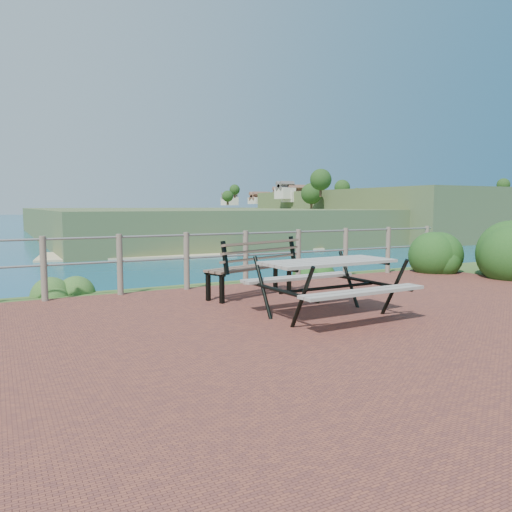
# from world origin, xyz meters

# --- Properties ---
(ground) EXTENTS (10.00, 7.00, 0.12)m
(ground) POSITION_xyz_m (0.00, 0.00, 0.00)
(ground) COLOR brown
(ground) RESTS_ON ground
(ocean) EXTENTS (1200.00, 1200.00, 0.00)m
(ocean) POSITION_xyz_m (0.00, 200.00, 0.00)
(ocean) COLOR #146D78
(ocean) RESTS_ON ground
(safety_railing) EXTENTS (9.40, 0.10, 1.00)m
(safety_railing) POSITION_xyz_m (0.00, 3.35, 0.57)
(safety_railing) COLOR #6B5B4C
(safety_railing) RESTS_ON ground
(distant_bay) EXTENTS (290.00, 232.36, 24.00)m
(distant_bay) POSITION_xyz_m (173.07, 202.61, -1.52)
(distant_bay) COLOR #435F2F
(distant_bay) RESTS_ON ground
(picnic_table) EXTENTS (1.79, 1.53, 0.75)m
(picnic_table) POSITION_xyz_m (-0.23, 0.46, 0.48)
(picnic_table) COLOR gray
(picnic_table) RESTS_ON ground
(park_bench) EXTENTS (1.72, 0.92, 0.94)m
(park_bench) POSITION_xyz_m (-0.43, 2.29, 0.62)
(park_bench) COLOR brown
(park_bench) RESTS_ON ground
(shrub_right_front) EXTENTS (1.50, 1.50, 2.13)m
(shrub_right_front) POSITION_xyz_m (5.56, 2.01, 0.00)
(shrub_right_front) COLOR #164716
(shrub_right_front) RESTS_ON ground
(shrub_right_edge) EXTENTS (1.07, 1.07, 1.53)m
(shrub_right_edge) POSITION_xyz_m (4.49, 3.09, 0.00)
(shrub_right_edge) COLOR #164716
(shrub_right_edge) RESTS_ON ground
(shrub_lip_west) EXTENTS (0.81, 0.81, 0.57)m
(shrub_lip_west) POSITION_xyz_m (-3.11, 4.17, 0.00)
(shrub_lip_west) COLOR #2A5921
(shrub_lip_west) RESTS_ON ground
(shrub_lip_east) EXTENTS (0.69, 0.69, 0.41)m
(shrub_lip_east) POSITION_xyz_m (2.06, 4.26, 0.00)
(shrub_lip_east) COLOR #164716
(shrub_lip_east) RESTS_ON ground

